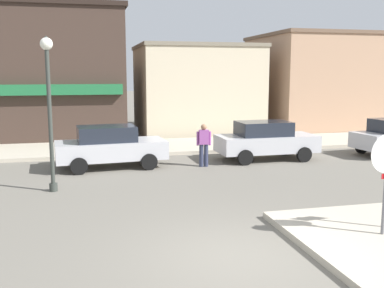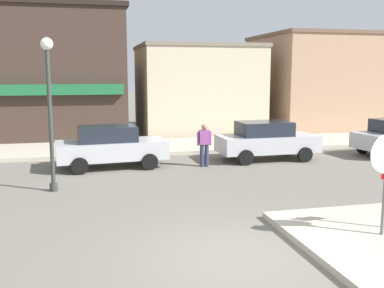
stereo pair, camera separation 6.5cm
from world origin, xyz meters
TOP-DOWN VIEW (x-y plane):
  - ground_plane at (0.00, 0.00)m, footprint 160.00×160.00m
  - kerb_far at (0.00, 12.84)m, footprint 80.00×4.00m
  - lamp_post at (-3.81, 5.92)m, footprint 0.36×0.36m
  - parked_car_nearest at (-1.95, 8.95)m, footprint 4.12×2.12m
  - parked_car_second at (4.27, 9.05)m, footprint 4.03×1.93m
  - pedestrian_crossing_near at (1.48, 8.32)m, footprint 0.56×0.26m
  - building_corner_shop at (-5.36, 18.67)m, footprint 9.53×8.16m
  - building_storefront_left_near at (3.67, 18.33)m, footprint 6.87×6.12m
  - building_storefront_left_mid at (12.39, 18.45)m, footprint 8.85×7.32m

SIDE VIEW (x-z plane):
  - ground_plane at x=0.00m, z-range 0.00..0.00m
  - kerb_far at x=0.00m, z-range 0.00..0.15m
  - parked_car_nearest at x=-1.95m, z-range 0.03..1.59m
  - parked_car_second at x=4.27m, z-range 0.03..1.59m
  - pedestrian_crossing_near at x=1.48m, z-range 0.06..1.67m
  - building_storefront_left_near at x=3.67m, z-range 0.00..5.09m
  - building_storefront_left_mid at x=12.39m, z-range 0.00..5.85m
  - lamp_post at x=-3.81m, z-range 0.69..5.23m
  - building_corner_shop at x=-5.36m, z-range 0.00..6.92m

